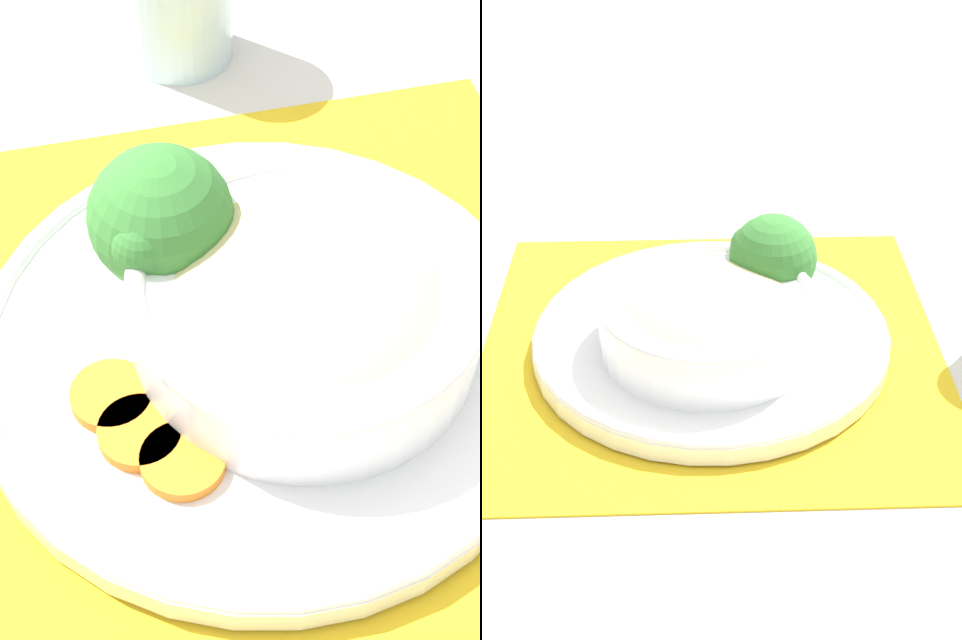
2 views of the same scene
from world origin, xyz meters
TOP-DOWN VIEW (x-y plane):
  - ground_plane at (0.00, 0.00)m, footprint 4.00×4.00m
  - placemat at (0.00, 0.00)m, footprint 0.46×0.45m
  - plate at (0.00, 0.00)m, footprint 0.31×0.31m
  - bowl at (-0.00, -0.02)m, footprint 0.19×0.19m
  - broccoli_floret at (0.05, 0.05)m, footprint 0.08×0.08m
  - carrot_slice_near at (-0.03, 0.08)m, footprint 0.04×0.04m
  - carrot_slice_middle at (-0.05, 0.07)m, footprint 0.04×0.04m
  - carrot_slice_far at (-0.07, 0.05)m, footprint 0.04×0.04m

SIDE VIEW (x-z plane):
  - ground_plane at x=0.00m, z-range 0.00..0.00m
  - placemat at x=0.00m, z-range 0.00..0.00m
  - plate at x=0.00m, z-range 0.00..0.03m
  - carrot_slice_near at x=-0.03m, z-range 0.02..0.03m
  - carrot_slice_middle at x=-0.05m, z-range 0.02..0.03m
  - carrot_slice_far at x=-0.07m, z-range 0.02..0.03m
  - bowl at x=0.00m, z-range 0.02..0.08m
  - broccoli_floret at x=0.05m, z-range 0.02..0.11m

